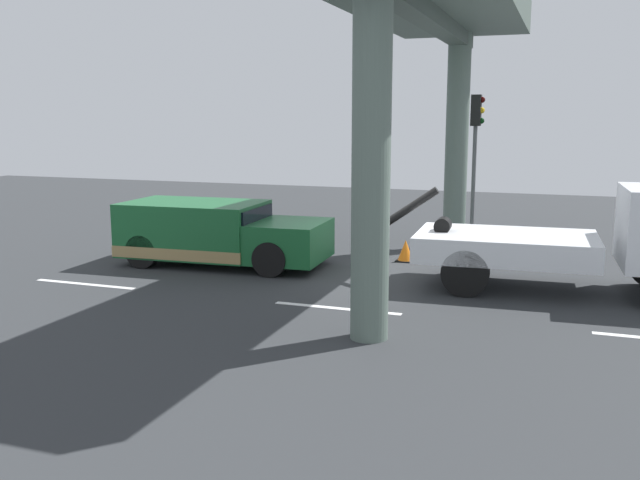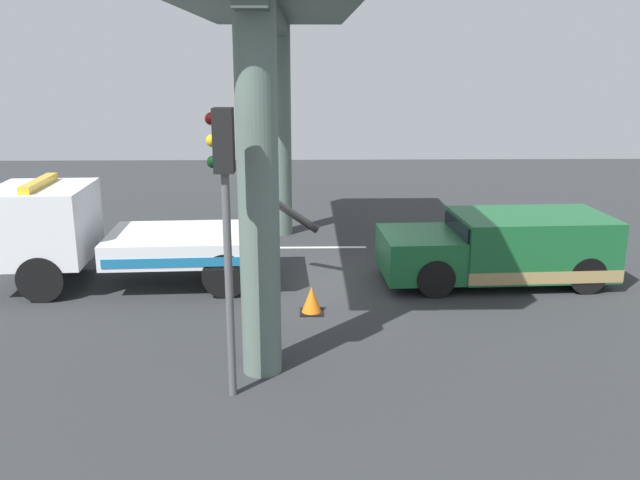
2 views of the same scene
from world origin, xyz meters
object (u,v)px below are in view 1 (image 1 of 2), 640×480
at_px(towed_van_green, 215,234).
at_px(traffic_light_near, 476,136).
at_px(tow_truck_white, 601,238).
at_px(traffic_cone_orange, 406,251).

height_order(towed_van_green, traffic_light_near, traffic_light_near).
distance_m(towed_van_green, traffic_light_near, 8.26).
bearing_deg(tow_truck_white, traffic_light_near, 122.06).
relative_size(tow_truck_white, towed_van_green, 1.38).
bearing_deg(traffic_cone_orange, towed_van_green, -156.40).
distance_m(tow_truck_white, towed_van_green, 9.14).
bearing_deg(towed_van_green, traffic_light_near, 43.00).
xyz_separation_m(towed_van_green, traffic_light_near, (5.78, 5.39, 2.40)).
distance_m(traffic_light_near, traffic_cone_orange, 4.66).
height_order(tow_truck_white, traffic_cone_orange, tow_truck_white).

